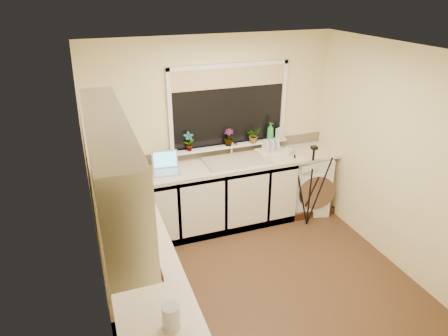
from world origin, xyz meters
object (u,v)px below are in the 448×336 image
Objects in this scene: steel_jar at (128,245)px; plant_a at (189,142)px; tripod at (310,187)px; soap_bottle_clear at (281,131)px; cup_back at (289,150)px; plant_c at (229,137)px; plant_d at (254,135)px; dish_rack at (272,153)px; cup_left at (148,262)px; microwave at (125,189)px; soap_bottle_green at (270,131)px; glass_jug at (171,317)px; washing_machine at (305,182)px; kettle at (132,201)px; laptop at (166,166)px.

steel_jar is 0.48× the size of plant_a.
soap_bottle_clear is at bearing 107.50° from tripod.
cup_back is (-0.12, 0.41, 0.38)m from tripod.
tripod is at bearing -22.59° from plant_a.
plant_d is (0.35, -0.01, -0.01)m from plant_c.
dish_rack is at bearing 170.50° from cup_back.
dish_rack is 2.59m from steel_jar.
plant_c is at bearing 53.55° from cup_left.
tripod is at bearing -105.64° from microwave.
tripod is 2.33× the size of microwave.
cup_left is (-2.02, -1.93, -0.23)m from soap_bottle_green.
tripod is 3.08m from glass_jug.
steel_jar is (-2.63, -1.46, 0.54)m from washing_machine.
dish_rack is 0.34m from soap_bottle_clear.
tripod reaches higher than cup_back.
steel_jar is 1.95m from plant_a.
glass_jug is at bearing -123.84° from plant_d.
tripod reaches higher than washing_machine.
plant_a is 0.89m from plant_d.
cup_back is at bearing 37.92° from cup_left.
plant_c is 0.35m from plant_d.
dish_rack is 1.13m from plant_a.
plant_c is at bearing 34.70° from kettle.
soap_bottle_green is at bearing 179.24° from soap_bottle_clear.
plant_d is at bearing 144.94° from dish_rack.
soap_bottle_clear reaches higher than laptop.
plant_d reaches higher than tripod.
kettle is 2.34× the size of cup_left.
cup_back is (0.80, -0.20, -0.21)m from plant_c.
soap_bottle_green reaches higher than kettle.
laptop is at bearing 66.15° from steel_jar.
plant_d is at bearing 56.16° from glass_jug.
glass_jug reaches higher than cup_back.
plant_c reaches higher than cup_left.
plant_d reaches higher than kettle.
plant_c reaches higher than cup_back.
tripod is (0.36, -0.45, -0.36)m from dish_rack.
microwave reaches higher than steel_jar.
washing_machine is 0.74m from dish_rack.
laptop is at bearing 78.24° from glass_jug.
dish_rack is (1.96, 0.82, -0.08)m from kettle.
kettle reaches higher than steel_jar.
laptop is at bearing 179.33° from cup_back.
cup_back is at bearing 108.75° from tripod.
kettle is at bearing -145.30° from plant_c.
steel_jar is at bearing -147.87° from cup_back.
plant_a reaches higher than soap_bottle_clear.
cup_back is at bearing -9.92° from dish_rack.
laptop is 0.81m from microwave.
plant_a reaches higher than steel_jar.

